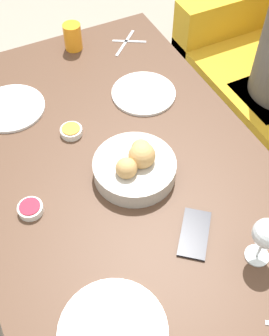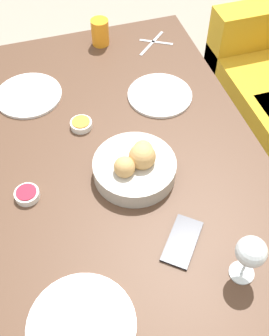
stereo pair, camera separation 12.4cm
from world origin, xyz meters
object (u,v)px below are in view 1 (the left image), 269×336
at_px(wine_glass, 267,235).
at_px(jam_bowl_berry, 30,208).
at_px(bread_basket, 135,166).
at_px(juice_glass, 73,37).
at_px(plate_far_center, 144,93).
at_px(cell_phone, 195,234).
at_px(spoon_coffee, 129,41).
at_px(plate_near_right, 113,332).
at_px(plate_near_left, 11,108).
at_px(knife_silver, 125,43).
at_px(jam_bowl_honey, 71,131).

distance_m(wine_glass, jam_bowl_berry, 0.63).
height_order(bread_basket, juice_glass, bread_basket).
xyz_separation_m(bread_basket, wine_glass, (0.38, 0.16, 0.07)).
height_order(plate_far_center, cell_phone, plate_far_center).
bearing_deg(jam_bowl_berry, cell_phone, 54.18).
bearing_deg(spoon_coffee, juice_glass, -105.32).
bearing_deg(plate_far_center, jam_bowl_berry, -60.08).
bearing_deg(plate_near_right, wine_glass, 91.44).
distance_m(plate_near_left, knife_silver, 0.54).
distance_m(jam_bowl_honey, spoon_coffee, 0.53).
bearing_deg(jam_bowl_honey, wine_glass, 23.86).
xyz_separation_m(bread_basket, plate_near_left, (-0.44, -0.26, -0.03)).
relative_size(plate_near_left, cell_phone, 1.42).
bearing_deg(plate_near_left, juice_glass, 125.33).
xyz_separation_m(plate_far_center, juice_glass, (-0.36, -0.12, 0.05)).
relative_size(plate_near_right, spoon_coffee, 2.11).
bearing_deg(jam_bowl_berry, plate_far_center, 119.92).
xyz_separation_m(knife_silver, spoon_coffee, (-0.00, 0.02, 0.00)).
bearing_deg(plate_near_left, knife_silver, 107.92).
height_order(plate_far_center, jam_bowl_berry, jam_bowl_berry).
xyz_separation_m(plate_near_right, jam_bowl_berry, (-0.41, -0.07, 0.01)).
bearing_deg(jam_bowl_berry, wine_glass, 50.72).
bearing_deg(knife_silver, juice_glass, -107.40).
bearing_deg(jam_bowl_berry, spoon_coffee, 134.88).
height_order(plate_near_right, plate_far_center, same).
height_order(bread_basket, spoon_coffee, bread_basket).
bearing_deg(plate_near_right, jam_bowl_berry, -170.55).
distance_m(wine_glass, spoon_coffee, 1.00).
xyz_separation_m(plate_near_right, juice_glass, (-1.06, 0.32, 0.05)).
height_order(juice_glass, spoon_coffee, juice_glass).
height_order(knife_silver, spoon_coffee, same).
height_order(jam_bowl_honey, knife_silver, jam_bowl_honey).
height_order(bread_basket, knife_silver, bread_basket).
bearing_deg(wine_glass, spoon_coffee, 173.58).
height_order(plate_near_left, juice_glass, juice_glass).
bearing_deg(knife_silver, jam_bowl_honey, -45.12).
bearing_deg(spoon_coffee, plate_near_right, -27.84).
height_order(jam_bowl_berry, spoon_coffee, jam_bowl_berry).
xyz_separation_m(bread_basket, plate_far_center, (-0.30, 0.18, -0.03)).
xyz_separation_m(jam_bowl_honey, cell_phone, (0.50, 0.16, -0.01)).
distance_m(bread_basket, jam_bowl_berry, 0.32).
distance_m(juice_glass, knife_silver, 0.21).
height_order(plate_far_center, jam_bowl_honey, jam_bowl_honey).
bearing_deg(wine_glass, plate_far_center, 178.30).
xyz_separation_m(plate_near_left, jam_bowl_berry, (0.43, -0.07, 0.01)).
relative_size(juice_glass, cell_phone, 0.63).
distance_m(plate_far_center, cell_phone, 0.58).
relative_size(bread_basket, spoon_coffee, 2.01).
bearing_deg(bread_basket, jam_bowl_berry, -92.50).
bearing_deg(bread_basket, plate_near_left, -149.84).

